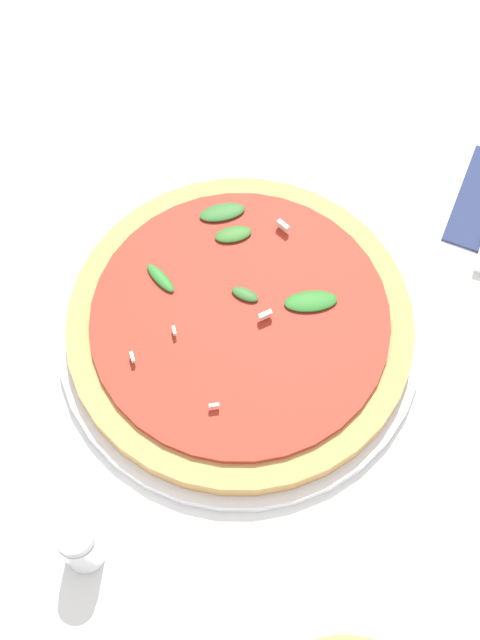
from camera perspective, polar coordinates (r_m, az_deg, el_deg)
ground_plane at (r=0.80m, az=2.46°, el=-2.20°), size 6.00×6.00×0.00m
pizza_arugula_main at (r=0.80m, az=0.00°, el=-0.41°), size 0.33×0.33×0.05m
shaker_pepper at (r=0.72m, az=-10.19°, el=-13.98°), size 0.03×0.03×0.07m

